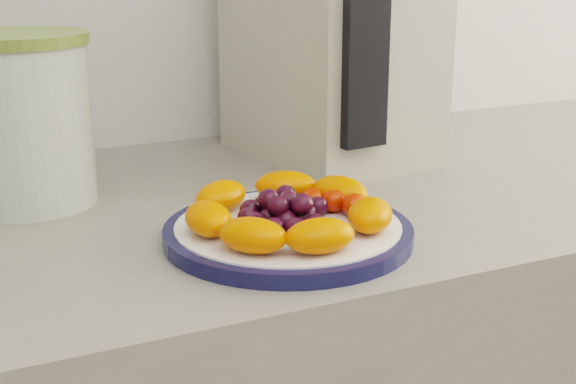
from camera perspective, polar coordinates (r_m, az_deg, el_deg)
name	(u,v)px	position (r m, az deg, el deg)	size (l,w,h in m)	color
plate_rim	(288,233)	(0.79, 0.00, -2.95)	(0.25, 0.25, 0.01)	#12153C
plate_face	(288,232)	(0.79, 0.00, -2.88)	(0.22, 0.22, 0.02)	white
canister	(24,126)	(0.93, -18.28, 4.51)	(0.15, 0.15, 0.18)	#365A0D
canister_lid	(15,38)	(0.92, -18.84, 10.32)	(0.15, 0.15, 0.01)	olive
appliance_body	(330,31)	(1.09, 3.00, 11.36)	(0.19, 0.27, 0.34)	#B1AC96
appliance_panel	(365,40)	(0.94, 5.51, 10.73)	(0.06, 0.02, 0.25)	black
fruit_plate	(290,209)	(0.78, 0.11, -1.24)	(0.21, 0.21, 0.04)	#F95400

